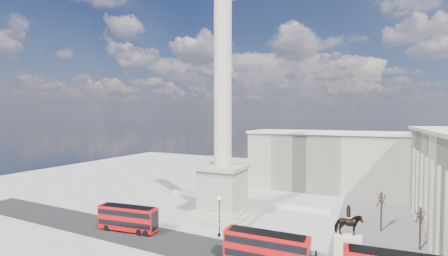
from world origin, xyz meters
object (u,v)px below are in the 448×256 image
nelsons_column (223,155)px  pedestrian_crossing (290,249)px  red_bus_b (267,249)px  pedestrian_walking (267,246)px  red_bus_a (128,218)px  victorian_lamp (219,213)px  equestrian_statue (348,247)px  pedestrian_standing (316,256)px

nelsons_column → pedestrian_crossing: nelsons_column is taller
red_bus_b → pedestrian_walking: (-1.31, 4.53, -1.67)m
red_bus_a → pedestrian_crossing: size_ratio=7.62×
nelsons_column → pedestrian_walking: (13.26, -11.50, -12.08)m
red_bus_b → victorian_lamp: (-10.62, 6.55, 1.63)m
red_bus_b → victorian_lamp: size_ratio=1.69×
nelsons_column → equestrian_statue: nelsons_column is taller
pedestrian_standing → red_bus_a: bearing=-17.9°
red_bus_a → equestrian_statue: 36.87m
pedestrian_standing → red_bus_b: bearing=14.6°
red_bus_b → equestrian_statue: bearing=18.7°
pedestrian_walking → red_bus_b: bearing=-99.4°
pedestrian_walking → red_bus_a: bearing=161.2°
equestrian_statue → pedestrian_crossing: (-8.19, 1.45, -2.36)m
pedestrian_walking → pedestrian_standing: bearing=-25.5°
red_bus_a → pedestrian_standing: (32.48, 2.97, -1.59)m
red_bus_a → red_bus_b: 26.68m
pedestrian_crossing → pedestrian_walking: bearing=59.9°
red_bus_b → pedestrian_standing: (5.85, 4.53, -1.71)m
pedestrian_walking → pedestrian_crossing: (3.27, 0.89, -0.09)m
victorian_lamp → red_bus_b: bearing=-31.6°
pedestrian_walking → pedestrian_standing: 7.16m
pedestrian_crossing → equestrian_statue: bearing=-145.3°
red_bus_b → pedestrian_walking: bearing=103.5°
red_bus_a → pedestrian_crossing: red_bus_a is taller
red_bus_b → pedestrian_crossing: (1.95, 5.42, -1.75)m
red_bus_a → victorian_lamp: bearing=9.5°
nelsons_column → pedestrian_walking: nelsons_column is taller
nelsons_column → pedestrian_walking: 21.31m
nelsons_column → victorian_lamp: nelsons_column is taller
red_bus_a → equestrian_statue: bearing=-4.0°
victorian_lamp → red_bus_a: bearing=-162.7°
victorian_lamp → pedestrian_walking: size_ratio=4.17×
nelsons_column → victorian_lamp: size_ratio=7.10×
nelsons_column → pedestrian_standing: nelsons_column is taller
red_bus_b → pedestrian_crossing: bearing=67.5°
nelsons_column → red_bus_b: 24.04m
victorian_lamp → pedestrian_crossing: (12.58, -1.13, -3.38)m
victorian_lamp → equestrian_statue: size_ratio=0.79×
red_bus_a → pedestrian_walking: size_ratio=6.83×
red_bus_b → pedestrian_walking: red_bus_b is taller
equestrian_statue → nelsons_column: bearing=154.0°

